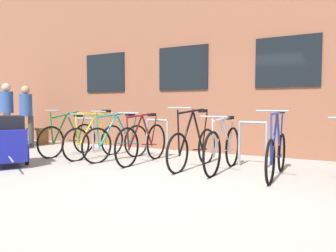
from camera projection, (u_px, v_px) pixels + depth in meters
name	position (u px, v px, depth m)	size (l,w,h in m)	color
ground_plane	(163.00, 184.00, 4.52)	(42.00, 42.00, 0.00)	#9E998E
storefront_building	(257.00, 52.00, 9.38)	(28.00, 5.07, 5.38)	brown
bike_rack	(201.00, 137.00, 6.25)	(6.54, 0.05, 0.83)	gray
bicycle_maroon	(143.00, 142.00, 6.21)	(0.44, 1.80, 1.01)	black
bicycle_green	(69.00, 138.00, 7.14)	(0.44, 1.67, 1.04)	black
bicycle_teal	(118.00, 141.00, 6.53)	(0.53, 1.73, 1.03)	black
bicycle_silver	(223.00, 148.00, 5.40)	(0.44, 1.76, 0.97)	black
bicycle_black	(193.00, 146.00, 5.66)	(0.44, 1.76, 1.10)	black
bicycle_blue	(277.00, 152.00, 4.96)	(0.44, 1.72, 1.07)	black
bicycle_yellow	(95.00, 140.00, 6.78)	(0.44, 1.71, 1.04)	black
bike_trailer	(6.00, 140.00, 5.83)	(1.41, 1.00, 0.94)	navy
wooden_bench	(29.00, 132.00, 9.40)	(1.47, 0.40, 0.47)	brown
person_by_bench	(26.00, 112.00, 8.53)	(0.32, 0.32, 1.64)	#3F3F42
person_browsing	(7.00, 110.00, 8.45)	(0.33, 0.32, 1.71)	#3F3F42
backpack	(19.00, 140.00, 8.17)	(0.28, 0.20, 0.44)	#1E4C1E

